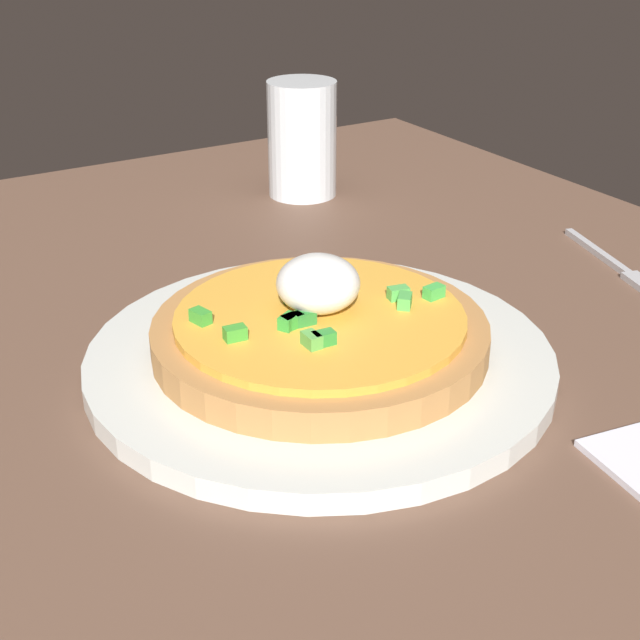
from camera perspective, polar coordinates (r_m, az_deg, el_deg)
dining_table at (r=60.65cm, az=0.88°, el=-1.87°), size 92.02×75.84×2.30cm
plate at (r=55.77cm, az=0.00°, el=-2.46°), size 29.04×29.04×1.36cm
pizza at (r=54.82cm, az=-0.01°, el=-0.52°), size 20.72×20.72×5.89cm
cup_near at (r=85.70cm, az=-1.15°, el=11.14°), size 6.50×6.50×10.78cm
fork at (r=74.18cm, az=18.22°, el=3.47°), size 12.00×4.49×0.50cm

